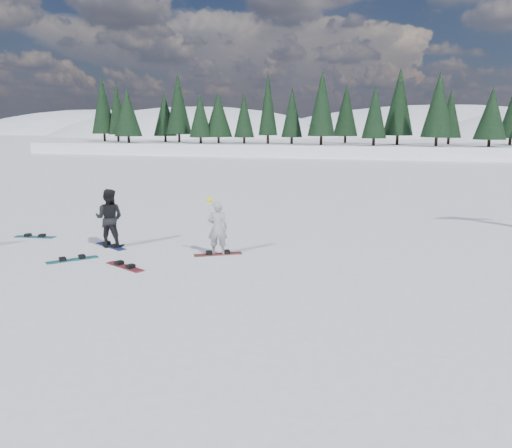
{
  "coord_description": "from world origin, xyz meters",
  "views": [
    {
      "loc": [
        6.99,
        -13.62,
        4.0
      ],
      "look_at": [
        2.96,
        0.43,
        1.1
      ],
      "focal_mm": 35.0,
      "sensor_mm": 36.0,
      "label": 1
    }
  ],
  "objects_px": {
    "snowboarder_woman": "(217,228)",
    "snowboard_loose_c": "(35,237)",
    "snowboard_loose_b": "(125,267)",
    "snowboarder_man": "(109,218)",
    "snowboard_loose_a": "(72,260)"
  },
  "relations": [
    {
      "from": "snowboarder_man",
      "to": "snowboard_loose_b",
      "type": "height_order",
      "value": "snowboarder_man"
    },
    {
      "from": "snowboarder_man",
      "to": "snowboard_loose_c",
      "type": "xyz_separation_m",
      "value": [
        -3.43,
        0.49,
        -0.96
      ]
    },
    {
      "from": "snowboard_loose_a",
      "to": "snowboard_loose_c",
      "type": "bearing_deg",
      "value": 96.19
    },
    {
      "from": "snowboarder_woman",
      "to": "snowboard_loose_c",
      "type": "xyz_separation_m",
      "value": [
        -7.25,
        0.5,
        -0.85
      ]
    },
    {
      "from": "snowboarder_woman",
      "to": "snowboard_loose_b",
      "type": "height_order",
      "value": "snowboarder_woman"
    },
    {
      "from": "snowboarder_man",
      "to": "snowboard_loose_c",
      "type": "bearing_deg",
      "value": -18.65
    },
    {
      "from": "snowboard_loose_c",
      "to": "snowboard_loose_a",
      "type": "bearing_deg",
      "value": -43.44
    },
    {
      "from": "snowboard_loose_b",
      "to": "snowboard_loose_a",
      "type": "bearing_deg",
      "value": -161.29
    },
    {
      "from": "snowboard_loose_b",
      "to": "snowboarder_man",
      "type": "bearing_deg",
      "value": 155.45
    },
    {
      "from": "snowboard_loose_b",
      "to": "snowboard_loose_a",
      "type": "distance_m",
      "value": 1.92
    },
    {
      "from": "snowboarder_woman",
      "to": "snowboard_loose_c",
      "type": "bearing_deg",
      "value": -21.25
    },
    {
      "from": "snowboarder_man",
      "to": "snowboard_loose_a",
      "type": "bearing_deg",
      "value": 74.34
    },
    {
      "from": "snowboarder_woman",
      "to": "snowboard_loose_c",
      "type": "distance_m",
      "value": 7.32
    },
    {
      "from": "snowboarder_woman",
      "to": "snowboard_loose_b",
      "type": "relative_size",
      "value": 1.23
    },
    {
      "from": "snowboard_loose_b",
      "to": "snowboard_loose_c",
      "type": "xyz_separation_m",
      "value": [
        -5.17,
        2.55,
        0.0
      ]
    }
  ]
}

